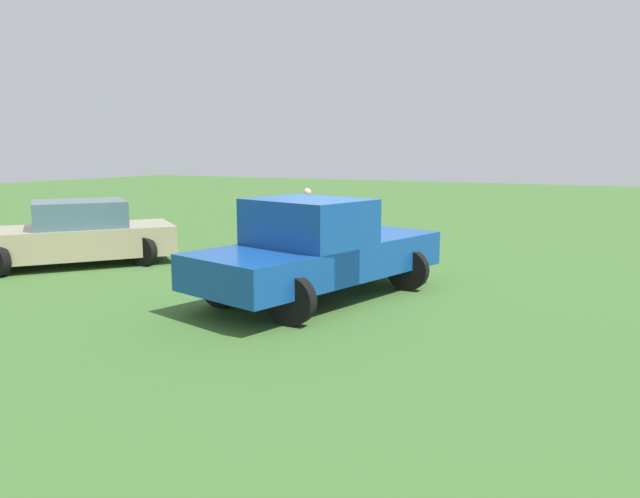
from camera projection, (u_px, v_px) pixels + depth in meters
name	position (u px, v px, depth m)	size (l,w,h in m)	color
ground_plane	(325.00, 291.00, 11.58)	(80.00, 80.00, 0.00)	#3D662D
pickup_truck	(315.00, 248.00, 10.80)	(3.18, 5.29, 1.81)	black
sedan_near	(73.00, 235.00, 14.13)	(4.27, 4.72, 1.49)	black
person_bystander	(307.00, 215.00, 16.48)	(0.37, 0.37, 1.63)	navy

